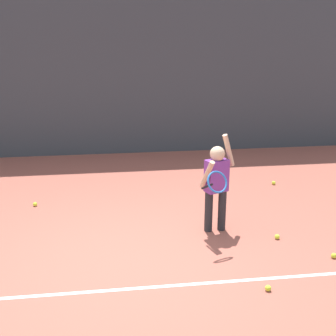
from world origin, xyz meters
TOP-DOWN VIEW (x-y plane):
  - ground_plane at (0.00, 0.00)m, footprint 20.00×20.00m
  - court_line_baseline at (0.00, -0.61)m, footprint 9.00×0.05m
  - back_fence_windscreen at (0.00, 4.77)m, footprint 13.30×0.08m
  - fence_post_1 at (-2.17, 4.83)m, footprint 0.09×0.09m
  - fence_post_2 at (2.17, 4.83)m, footprint 0.09×0.09m
  - tennis_player at (1.24, 0.66)m, footprint 0.55×0.75m
  - tennis_ball_0 at (2.00, 0.30)m, footprint 0.07×0.07m
  - tennis_ball_3 at (-1.37, 1.88)m, footprint 0.07×0.07m
  - tennis_ball_4 at (1.47, -0.83)m, footprint 0.07×0.07m
  - tennis_ball_5 at (2.72, 2.33)m, footprint 0.07×0.07m
  - tennis_ball_7 at (2.50, -0.27)m, footprint 0.07×0.07m

SIDE VIEW (x-z plane):
  - ground_plane at x=0.00m, z-range 0.00..0.00m
  - court_line_baseline at x=0.00m, z-range 0.00..0.00m
  - tennis_ball_0 at x=2.00m, z-range 0.00..0.07m
  - tennis_ball_3 at x=-1.37m, z-range 0.00..0.07m
  - tennis_ball_4 at x=1.47m, z-range 0.00..0.07m
  - tennis_ball_5 at x=2.72m, z-range 0.00..0.07m
  - tennis_ball_7 at x=2.50m, z-range 0.00..0.07m
  - tennis_player at x=1.24m, z-range 0.05..1.40m
  - back_fence_windscreen at x=0.00m, z-range 0.00..3.40m
  - fence_post_1 at x=-2.17m, z-range 0.00..3.55m
  - fence_post_2 at x=2.17m, z-range 0.00..3.55m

